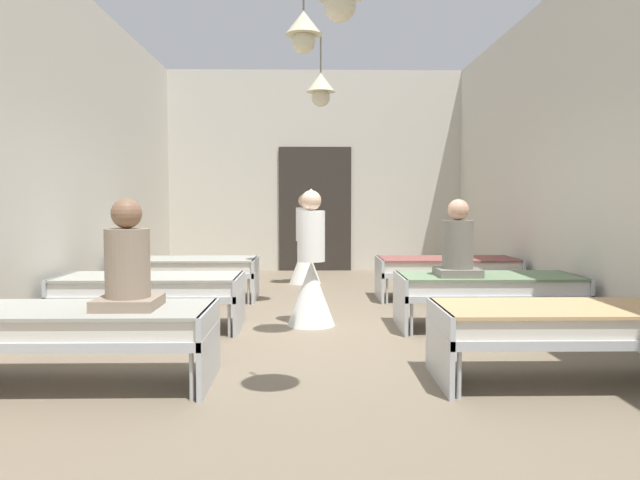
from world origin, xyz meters
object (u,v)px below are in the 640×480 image
object	(u,v)px
bed_left_row_2	(187,268)
nurse_mid_aisle	(311,277)
nurse_near_aisle	(305,251)
bed_right_row_0	(564,324)
patient_seated_secondary	(458,248)
patient_seated_primary	(128,268)
bed_left_row_0	(82,326)
bed_right_row_1	(488,287)
bed_right_row_2	(447,268)
bed_left_row_1	(151,288)

from	to	relation	value
bed_left_row_2	nurse_mid_aisle	size ratio (longest dim) A/B	1.28
bed_left_row_2	nurse_near_aisle	size ratio (longest dim) A/B	1.28
bed_right_row_0	patient_seated_secondary	distance (m)	1.89
bed_right_row_0	nurse_near_aisle	bearing A→B (deg)	109.92
bed_left_row_2	patient_seated_primary	world-z (taller)	patient_seated_primary
bed_left_row_0	patient_seated_primary	world-z (taller)	patient_seated_primary
patient_seated_secondary	bed_right_row_0	bearing A→B (deg)	-79.04
bed_right_row_1	bed_right_row_2	size ratio (longest dim) A/B	1.00
nurse_mid_aisle	bed_right_row_2	bearing A→B (deg)	16.25
patient_seated_secondary	bed_left_row_1	bearing A→B (deg)	178.34
bed_left_row_0	bed_left_row_1	distance (m)	1.90
bed_left_row_2	bed_right_row_2	world-z (taller)	same
nurse_mid_aisle	patient_seated_primary	bearing A→B (deg)	-148.36
bed_right_row_0	patient_seated_secondary	size ratio (longest dim) A/B	2.37
bed_left_row_1	nurse_mid_aisle	xyz separation A→B (m)	(1.69, 0.20, 0.09)
bed_right_row_0	bed_right_row_2	size ratio (longest dim) A/B	1.00
bed_right_row_1	bed_right_row_0	bearing A→B (deg)	-90.00
bed_right_row_2	patient_seated_primary	size ratio (longest dim) A/B	2.37
bed_right_row_2	patient_seated_secondary	distance (m)	2.07
nurse_near_aisle	patient_seated_primary	world-z (taller)	nurse_near_aisle
nurse_near_aisle	bed_right_row_1	bearing A→B (deg)	-6.39
bed_left_row_1	nurse_near_aisle	size ratio (longest dim) A/B	1.28
bed_right_row_0	bed_right_row_1	distance (m)	1.90
bed_left_row_0	patient_seated_secondary	xyz separation A→B (m)	(3.21, 1.81, 0.43)
bed_left_row_0	nurse_near_aisle	distance (m)	5.65
nurse_mid_aisle	patient_seated_secondary	size ratio (longest dim) A/B	1.86
bed_right_row_0	bed_left_row_1	bearing A→B (deg)	151.94
bed_left_row_0	bed_left_row_1	world-z (taller)	same
bed_left_row_1	patient_seated_primary	xyz separation A→B (m)	(0.35, -1.92, 0.43)
bed_left_row_0	bed_right_row_2	size ratio (longest dim) A/B	1.00
bed_right_row_2	patient_seated_secondary	size ratio (longest dim) A/B	2.37
bed_right_row_2	patient_seated_primary	xyz separation A→B (m)	(-3.21, -3.82, 0.43)
nurse_near_aisle	bed_left_row_2	bearing A→B (deg)	-80.15
bed_right_row_1	nurse_mid_aisle	world-z (taller)	nurse_mid_aisle
bed_right_row_1	nurse_near_aisle	distance (m)	4.03
bed_right_row_0	bed_right_row_1	xyz separation A→B (m)	(0.00, 1.90, 0.00)
bed_right_row_2	patient_seated_primary	distance (m)	5.01
bed_left_row_2	nurse_mid_aisle	distance (m)	2.40
bed_left_row_1	nurse_near_aisle	bearing A→B (deg)	65.57
bed_right_row_1	patient_seated_secondary	bearing A→B (deg)	-165.07
bed_left_row_1	bed_left_row_2	distance (m)	1.90
bed_left_row_2	bed_right_row_2	xyz separation A→B (m)	(3.56, 0.00, 0.00)
bed_left_row_2	bed_right_row_2	size ratio (longest dim) A/B	1.00
bed_right_row_0	nurse_mid_aisle	xyz separation A→B (m)	(-1.87, 2.10, 0.09)
bed_right_row_0	nurse_mid_aisle	world-z (taller)	nurse_mid_aisle
bed_right_row_1	nurse_mid_aisle	xyz separation A→B (m)	(-1.87, 0.20, 0.09)
bed_left_row_2	bed_left_row_1	bearing A→B (deg)	-90.00
bed_left_row_1	nurse_mid_aisle	bearing A→B (deg)	6.64
bed_left_row_2	patient_seated_primary	bearing A→B (deg)	-84.76
bed_left_row_1	bed_right_row_1	bearing A→B (deg)	0.00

